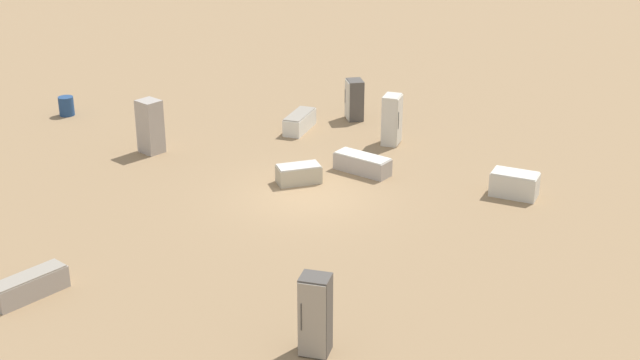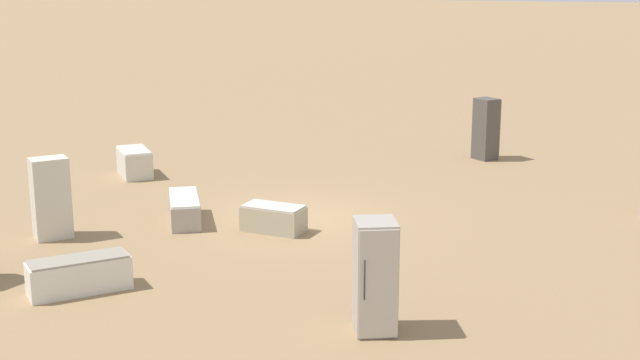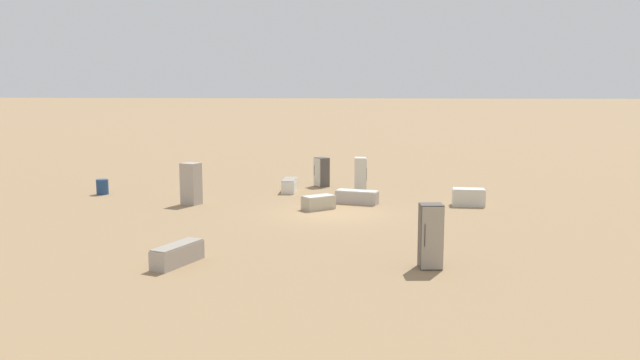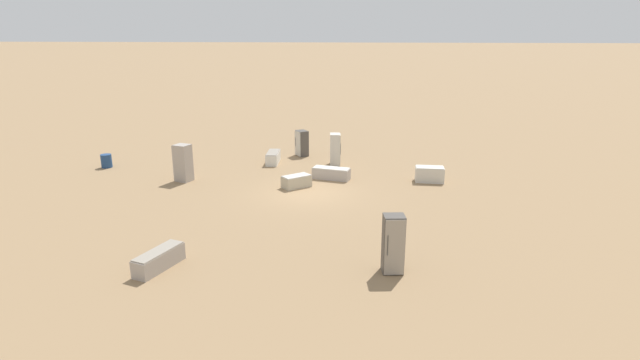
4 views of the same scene
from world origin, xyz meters
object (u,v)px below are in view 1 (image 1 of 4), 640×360
discarded_fridge_0 (362,164)px  discarded_fridge_7 (150,126)px  discarded_fridge_6 (392,120)px  discarded_fridge_8 (299,174)px  discarded_fridge_2 (300,122)px  rusty_barrel (66,106)px  discarded_fridge_1 (514,184)px  discarded_fridge_3 (30,286)px  discarded_fridge_4 (354,100)px  discarded_fridge_5 (315,315)px

discarded_fridge_0 → discarded_fridge_7: bearing=111.9°
discarded_fridge_6 → discarded_fridge_8: discarded_fridge_6 is taller
discarded_fridge_2 → discarded_fridge_7: discarded_fridge_7 is taller
discarded_fridge_8 → discarded_fridge_2: bearing=163.1°
discarded_fridge_8 → rusty_barrel: rusty_barrel is taller
discarded_fridge_1 → rusty_barrel: (-18.00, -0.12, -0.01)m
discarded_fridge_2 → discarded_fridge_7: 5.72m
discarded_fridge_1 → rusty_barrel: 18.00m
discarded_fridge_3 → discarded_fridge_4: discarded_fridge_4 is taller
discarded_fridge_0 → discarded_fridge_5: 10.82m
discarded_fridge_2 → discarded_fridge_4: bearing=51.5°
discarded_fridge_0 → discarded_fridge_7: size_ratio=1.06×
discarded_fridge_2 → discarded_fridge_3: discarded_fridge_2 is taller
discarded_fridge_8 → discarded_fridge_3: bearing=-59.2°
discarded_fridge_2 → discarded_fridge_3: size_ratio=0.97×
discarded_fridge_2 → rusty_barrel: 9.44m
discarded_fridge_0 → discarded_fridge_4: size_ratio=1.28×
discarded_fridge_6 → discarded_fridge_2: bearing=-95.2°
discarded_fridge_3 → rusty_barrel: rusty_barrel is taller
discarded_fridge_4 → discarded_fridge_8: size_ratio=1.06×
discarded_fridge_1 → discarded_fridge_0: bearing=92.0°
discarded_fridge_4 → discarded_fridge_7: (-4.88, -6.53, 0.17)m
discarded_fridge_7 → discarded_fridge_2: bearing=-23.8°
discarded_fridge_0 → rusty_barrel: 12.95m
discarded_fridge_5 → discarded_fridge_7: discarded_fridge_7 is taller
discarded_fridge_0 → discarded_fridge_5: (3.46, -10.23, 0.65)m
discarded_fridge_5 → discarded_fridge_1: bearing=-109.9°
discarded_fridge_2 → discarded_fridge_0: bearing=-43.2°
discarded_fridge_5 → discarded_fridge_3: bearing=-3.7°
discarded_fridge_7 → discarded_fridge_4: bearing=-21.5°
discarded_fridge_5 → rusty_barrel: discarded_fridge_5 is taller
discarded_fridge_0 → rusty_barrel: (-12.95, 0.23, 0.07)m
discarded_fridge_5 → discarded_fridge_0: bearing=-82.7°
discarded_fridge_1 → discarded_fridge_6: bearing=61.1°
discarded_fridge_7 → discarded_fridge_1: bearing=-65.9°
discarded_fridge_1 → discarded_fridge_8: (-6.53, -2.09, -0.09)m
discarded_fridge_5 → discarded_fridge_7: bearing=-49.7°
discarded_fridge_2 → discarded_fridge_4: size_ratio=1.22×
discarded_fridge_0 → discarded_fridge_1: 5.06m
discarded_fridge_3 → rusty_barrel: size_ratio=2.63×
discarded_fridge_3 → discarded_fridge_6: discarded_fridge_6 is taller
discarded_fridge_1 → discarded_fridge_6: 5.92m
discarded_fridge_1 → rusty_barrel: size_ratio=1.93×
discarded_fridge_0 → discarded_fridge_1: discarded_fridge_1 is taller
discarded_fridge_2 → discarded_fridge_7: bearing=-136.1°
discarded_fridge_8 → discarded_fridge_0: bearing=95.0°
discarded_fridge_4 → discarded_fridge_5: bearing=164.4°
discarded_fridge_2 → discarded_fridge_3: (-0.09, -14.06, -0.02)m
discarded_fridge_5 → rusty_barrel: bearing=-43.9°
discarded_fridge_3 → rusty_barrel: (-8.98, 11.47, 0.07)m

